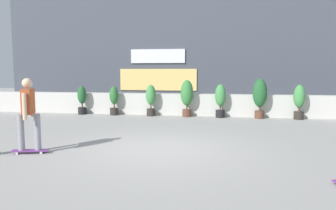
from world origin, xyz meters
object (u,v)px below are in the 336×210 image
potted_plant_6 (299,100)px  skater_mid_plaza (28,112)px  potted_plant_1 (114,100)px  potted_plant_2 (151,99)px  potted_plant_4 (220,99)px  potted_plant_0 (82,99)px  potted_plant_3 (187,95)px  potted_plant_5 (260,95)px

potted_plant_6 → skater_mid_plaza: (-7.15, -6.42, 0.19)m
potted_plant_1 → potted_plant_2: bearing=0.0°
potted_plant_2 → potted_plant_4: bearing=0.0°
potted_plant_4 → potted_plant_6: potted_plant_6 is taller
potted_plant_6 → skater_mid_plaza: 9.61m
potted_plant_0 → potted_plant_3: (4.50, -0.00, 0.22)m
potted_plant_0 → potted_plant_5: 7.35m
potted_plant_4 → potted_plant_0: bearing=180.0°
potted_plant_2 → potted_plant_6: size_ratio=0.96×
potted_plant_1 → potted_plant_4: (4.41, 0.00, 0.09)m
potted_plant_3 → skater_mid_plaza: (-2.84, -6.42, 0.08)m
potted_plant_1 → potted_plant_3: 3.08m
potted_plant_0 → potted_plant_3: potted_plant_3 is taller
potted_plant_2 → potted_plant_5: (4.34, 0.00, 0.20)m
potted_plant_2 → skater_mid_plaza: size_ratio=0.76×
skater_mid_plaza → potted_plant_6: bearing=41.9°
potted_plant_1 → skater_mid_plaza: 6.43m
potted_plant_4 → potted_plant_1: bearing=180.0°
potted_plant_3 → potted_plant_4: 1.34m
potted_plant_0 → potted_plant_3: 4.51m
potted_plant_5 → potted_plant_6: bearing=-0.0°
potted_plant_0 → potted_plant_5: (7.35, 0.00, 0.26)m
potted_plant_2 → potted_plant_6: 5.80m
potted_plant_2 → potted_plant_4: size_ratio=0.97×
potted_plant_2 → potted_plant_6: (5.80, -0.00, 0.04)m
potted_plant_4 → skater_mid_plaza: size_ratio=0.78×
potted_plant_1 → potted_plant_2: 1.59m
potted_plant_0 → potted_plant_4: (5.84, 0.00, 0.10)m
potted_plant_0 → potted_plant_3: size_ratio=0.82×
skater_mid_plaza → potted_plant_2: bearing=78.1°
potted_plant_0 → potted_plant_6: (8.81, -0.00, 0.10)m
potted_plant_5 → skater_mid_plaza: 8.58m
potted_plant_6 → potted_plant_1: bearing=180.0°
potted_plant_6 → potted_plant_3: bearing=180.0°
potted_plant_0 → potted_plant_4: potted_plant_4 is taller
potted_plant_1 → potted_plant_2: (1.58, 0.00, 0.06)m
potted_plant_0 → potted_plant_1: 1.43m
potted_plant_3 → potted_plant_5: potted_plant_5 is taller
potted_plant_1 → potted_plant_3: (3.07, -0.00, 0.21)m
potted_plant_1 → skater_mid_plaza: skater_mid_plaza is taller
potted_plant_3 → potted_plant_4: potted_plant_3 is taller
potted_plant_4 → potted_plant_5: bearing=0.0°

